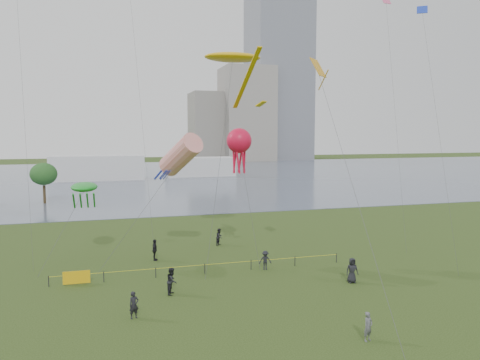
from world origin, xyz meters
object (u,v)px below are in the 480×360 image
object	(u,v)px
fence	(129,273)
kite_flyer	(368,327)
kite_stingray	(233,58)
kite_octopus	(239,142)

from	to	relation	value
fence	kite_flyer	world-z (taller)	kite_flyer
fence	kite_stingray	xyz separation A→B (m)	(9.50, 3.52, 17.54)
fence	kite_stingray	size ratio (longest dim) A/B	1.30
kite_flyer	kite_octopus	size ratio (longest dim) A/B	0.14
kite_flyer	kite_stingray	distance (m)	25.31
kite_octopus	kite_flyer	bearing A→B (deg)	-58.28
fence	kite_octopus	xyz separation A→B (m)	(9.97, 3.22, 10.24)
kite_stingray	kite_flyer	bearing A→B (deg)	-70.69
kite_flyer	fence	bearing A→B (deg)	109.32
kite_flyer	kite_stingray	world-z (taller)	kite_stingray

